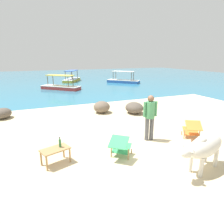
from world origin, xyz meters
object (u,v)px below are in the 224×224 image
object	(u,v)px
bottle	(60,143)
boat_red	(61,86)
boat_yellow	(72,79)
deck_chair_far	(120,146)
cow	(204,147)
person_standing	(150,114)
low_bench_table	(55,151)
deck_chair_near	(192,129)
boat_blue	(123,80)

from	to	relation	value
bottle	boat_red	bearing A→B (deg)	81.25
boat_yellow	boat_red	bearing A→B (deg)	7.92
deck_chair_far	boat_yellow	size ratio (longest dim) A/B	0.25
cow	boat_red	distance (m)	15.10
person_standing	low_bench_table	bearing A→B (deg)	105.29
cow	deck_chair_near	size ratio (longest dim) A/B	1.92
deck_chair_far	low_bench_table	bearing A→B (deg)	119.61
bottle	boat_yellow	distance (m)	19.20
boat_red	deck_chair_near	bearing A→B (deg)	-35.31
low_bench_table	boat_blue	xyz separation A→B (m)	(9.46, 15.25, -0.13)
deck_chair_far	boat_yellow	bearing A→B (deg)	33.95
deck_chair_near	boat_red	xyz separation A→B (m)	(-2.58, 13.34, -0.13)
deck_chair_far	boat_red	size ratio (longest dim) A/B	0.27
low_bench_table	bottle	world-z (taller)	bottle
low_bench_table	deck_chair_near	world-z (taller)	deck_chair_near
cow	bottle	distance (m)	3.83
bottle	deck_chair_far	world-z (taller)	bottle
deck_chair_far	person_standing	size ratio (longest dim) A/B	0.57
low_bench_table	deck_chair_far	bearing A→B (deg)	-31.06
cow	boat_blue	distance (m)	18.06
cow	deck_chair_far	xyz separation A→B (m)	(-1.72, 1.42, -0.27)
cow	deck_chair_near	distance (m)	2.12
boat_yellow	boat_blue	xyz separation A→B (m)	(5.12, -3.54, 0.00)
deck_chair_near	boat_yellow	distance (m)	18.90
person_standing	bottle	bearing A→B (deg)	104.66
low_bench_table	person_standing	world-z (taller)	person_standing
cow	bottle	bearing A→B (deg)	-44.68
bottle	deck_chair_far	distance (m)	1.71
boat_blue	boat_red	world-z (taller)	same
low_bench_table	bottle	distance (m)	0.25
low_bench_table	person_standing	distance (m)	3.36
bottle	deck_chair_near	distance (m)	4.61
bottle	deck_chair_near	bearing A→B (deg)	-1.98
bottle	person_standing	xyz separation A→B (m)	(3.14, 0.36, 0.37)
deck_chair_near	deck_chair_far	size ratio (longest dim) A/B	1.00
low_bench_table	bottle	size ratio (longest dim) A/B	2.91
deck_chair_near	boat_blue	distance (m)	16.06
cow	deck_chair_near	xyz separation A→B (m)	(1.25, 1.69, -0.27)
person_standing	boat_blue	distance (m)	16.09
person_standing	boat_blue	world-z (taller)	person_standing
boat_red	boat_blue	bearing A→B (deg)	59.21
bottle	deck_chair_near	size ratio (longest dim) A/B	0.32
boat_yellow	low_bench_table	bearing A→B (deg)	16.21
cow	low_bench_table	distance (m)	3.95
boat_red	cow	bearing A→B (deg)	-41.19
deck_chair_far	bottle	bearing A→B (deg)	116.81
bottle	deck_chair_near	xyz separation A→B (m)	(4.61, -0.16, -0.19)
deck_chair_far	boat_yellow	xyz separation A→B (m)	(2.55, 19.17, -0.13)
low_bench_table	boat_blue	size ratio (longest dim) A/B	0.25
deck_chair_far	person_standing	xyz separation A→B (m)	(1.50, 0.79, 0.56)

